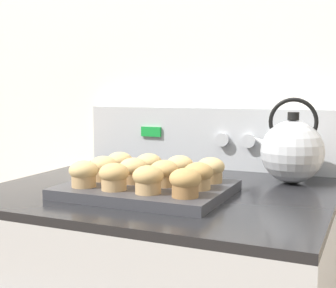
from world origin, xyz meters
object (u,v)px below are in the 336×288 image
(muffin_r1_c1, at_px, (133,170))
(muffin_r2_c1, at_px, (149,165))
(muffin_pan, at_px, (149,190))
(muffin_r1_c3, at_px, (198,176))
(muffin_r0_c0, at_px, (84,173))
(muffin_r0_c2, at_px, (148,179))
(tea_kettle, at_px, (292,150))
(muffin_r0_c3, at_px, (185,182))
(muffin_r1_c2, at_px, (164,173))
(muffin_r2_c2, at_px, (180,167))
(muffin_r2_c0, at_px, (120,163))
(muffin_r0_c1, at_px, (114,176))
(muffin_r2_c3, at_px, (211,170))
(muffin_r1_c0, at_px, (103,168))

(muffin_r1_c1, xyz_separation_m, muffin_r2_c1, (0.00, 0.08, 0.00))
(muffin_pan, bearing_deg, muffin_r1_c1, 176.25)
(muffin_r1_c3, bearing_deg, muffin_r0_c0, -161.86)
(muffin_r0_c2, relative_size, tea_kettle, 0.30)
(muffin_pan, relative_size, tea_kettle, 1.67)
(muffin_r0_c3, distance_m, muffin_r1_c1, 0.18)
(muffin_r0_c0, bearing_deg, muffin_r1_c2, 26.52)
(muffin_r1_c1, bearing_deg, muffin_r2_c2, 43.95)
(muffin_r0_c3, xyz_separation_m, muffin_r1_c3, (-0.00, 0.08, 0.00))
(muffin_r0_c3, distance_m, tea_kettle, 0.37)
(muffin_pan, relative_size, muffin_r0_c0, 5.61)
(muffin_r0_c0, bearing_deg, muffin_r2_c0, 89.81)
(muffin_r1_c2, height_order, muffin_r2_c2, same)
(muffin_r2_c2, bearing_deg, muffin_r0_c1, -117.23)
(muffin_r1_c1, xyz_separation_m, muffin_r2_c3, (0.16, 0.08, 0.00))
(muffin_r0_c0, xyz_separation_m, muffin_r2_c1, (0.08, 0.16, 0.00))
(muffin_r1_c0, bearing_deg, muffin_r2_c3, 18.84)
(muffin_r2_c0, bearing_deg, muffin_r0_c2, -45.22)
(muffin_r0_c0, relative_size, muffin_r1_c1, 1.00)
(muffin_r0_c0, bearing_deg, muffin_r0_c3, -0.22)
(muffin_r2_c1, xyz_separation_m, muffin_r2_c2, (0.08, -0.00, 0.00))
(muffin_r1_c3, distance_m, muffin_r2_c2, 0.11)
(muffin_r0_c0, relative_size, muffin_r1_c0, 1.00)
(muffin_pan, distance_m, muffin_r2_c2, 0.10)
(muffin_r1_c0, relative_size, muffin_r2_c0, 1.00)
(muffin_r1_c3, distance_m, muffin_r2_c1, 0.18)
(muffin_r1_c0, bearing_deg, muffin_r0_c0, -90.87)
(muffin_r1_c2, bearing_deg, muffin_r2_c2, 87.68)
(muffin_r1_c0, distance_m, muffin_r1_c1, 0.08)
(muffin_r1_c3, bearing_deg, muffin_r2_c2, 132.94)
(muffin_r0_c0, distance_m, tea_kettle, 0.51)
(muffin_r2_c0, distance_m, muffin_r2_c2, 0.16)
(muffin_r1_c1, height_order, muffin_r1_c2, same)
(muffin_r0_c2, distance_m, muffin_r1_c1, 0.11)
(muffin_r1_c0, bearing_deg, muffin_r0_c1, -46.67)
(muffin_r0_c1, xyz_separation_m, muffin_r0_c3, (0.16, 0.00, 0.00))
(muffin_pan, bearing_deg, muffin_r1_c3, -0.35)
(muffin_r0_c2, height_order, muffin_r2_c1, same)
(muffin_r0_c3, relative_size, muffin_r1_c1, 1.00)
(muffin_r2_c2, bearing_deg, muffin_r2_c3, -0.56)
(muffin_r0_c1, relative_size, muffin_r1_c3, 1.00)
(muffin_pan, xyz_separation_m, muffin_r2_c3, (0.12, 0.08, 0.04))
(muffin_r0_c1, relative_size, muffin_r2_c2, 1.00)
(muffin_r0_c3, xyz_separation_m, muffin_r1_c2, (-0.08, 0.08, 0.00))
(muffin_r1_c1, bearing_deg, muffin_r0_c2, -46.46)
(muffin_r1_c0, bearing_deg, muffin_r0_c2, -27.26)
(muffin_r2_c0, bearing_deg, tea_kettle, 25.84)
(muffin_pan, distance_m, muffin_r0_c1, 0.10)
(muffin_r2_c3, bearing_deg, muffin_r0_c0, -146.16)
(muffin_r1_c1, height_order, muffin_r2_c2, same)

